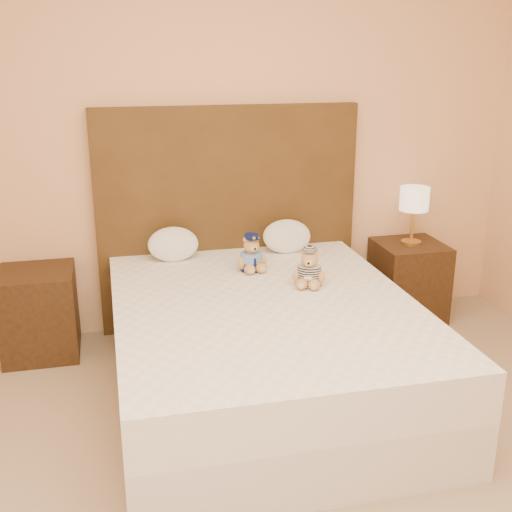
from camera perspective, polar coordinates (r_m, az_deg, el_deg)
The scene contains 10 objects.
room_walls at distance 2.49m, azimuth 5.33°, elevation 16.92°, with size 4.04×4.52×2.72m.
bed at distance 3.57m, azimuth 0.80°, elevation -8.17°, with size 1.60×2.00×0.55m.
headboard at distance 4.33m, azimuth -2.45°, elevation 3.31°, with size 1.75×0.08×1.50m, color #4C3316.
nightstand_left at distance 4.23m, azimuth -18.69°, elevation -4.81°, with size 0.45×0.45×0.55m, color #392612.
nightstand_right at distance 4.68m, azimuth 13.36°, elevation -2.14°, with size 0.45×0.45×0.55m, color #392612.
lamp at distance 4.52m, azimuth 13.88°, elevation 4.71°, with size 0.20×0.20×0.40m.
teddy_police at distance 3.89m, azimuth -0.41°, elevation 0.30°, with size 0.20×0.19×0.23m, color tan, non-canonical shape.
teddy_prisoner at distance 3.66m, azimuth 4.75°, elevation -1.02°, with size 0.20×0.19×0.22m, color tan, non-canonical shape.
pillow_left at distance 4.13m, azimuth -7.38°, elevation 1.18°, with size 0.32×0.21×0.23m, color white.
pillow_right at distance 4.26m, azimuth 2.76°, elevation 1.90°, with size 0.33×0.21×0.23m, color white.
Camera 1 is at (-0.79, -1.90, 1.86)m, focal length 45.00 mm.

